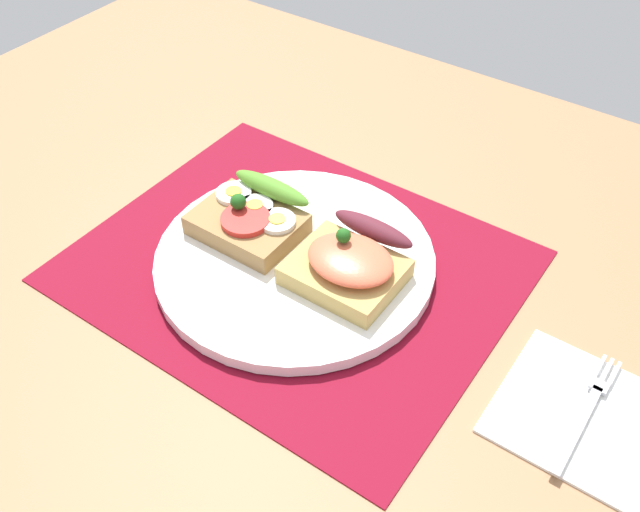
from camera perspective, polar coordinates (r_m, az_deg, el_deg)
ground_plane at (r=71.82cm, az=-1.96°, el=-1.76°), size 120.00×90.00×3.20cm
placemat at (r=70.59cm, az=-2.00°, el=-0.76°), size 41.05×33.58×0.30cm
plate at (r=70.04cm, az=-2.01°, el=-0.30°), size 27.37×27.37×1.27cm
sandwich_egg_tomato at (r=71.63cm, az=-5.57°, el=3.07°), size 10.44×9.30×4.33cm
sandwich_salmon at (r=66.19cm, az=2.45°, el=-0.49°), size 10.10×9.83×5.25cm
napkin at (r=62.92cm, az=20.28°, el=-11.80°), size 13.48×12.75×0.60cm
fork at (r=62.79cm, az=20.54°, el=-11.35°), size 1.62×13.28×0.32cm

